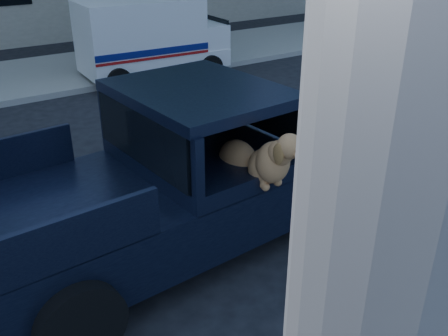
# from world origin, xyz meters

# --- Properties ---
(ground) EXTENTS (120.00, 120.00, 0.00)m
(ground) POSITION_xyz_m (0.00, 0.00, 0.00)
(ground) COLOR black
(ground) RESTS_ON ground
(far_sidewalk) EXTENTS (60.00, 4.00, 0.15)m
(far_sidewalk) POSITION_xyz_m (0.00, 9.20, 0.07)
(far_sidewalk) COLOR gray
(far_sidewalk) RESTS_ON ground
(lane_stripes) EXTENTS (21.60, 0.14, 0.01)m
(lane_stripes) POSITION_xyz_m (2.00, 3.40, 0.01)
(lane_stripes) COLOR silver
(lane_stripes) RESTS_ON ground
(pickup_truck) EXTENTS (5.83, 3.03, 2.04)m
(pickup_truck) POSITION_xyz_m (-0.33, 0.17, 0.69)
(pickup_truck) COLOR black
(pickup_truck) RESTS_ON ground
(mail_truck) EXTENTS (3.90, 2.12, 2.09)m
(mail_truck) POSITION_xyz_m (2.99, 7.50, 0.91)
(mail_truck) COLOR silver
(mail_truck) RESTS_ON ground
(parked_sedan) EXTENTS (2.88, 4.48, 1.40)m
(parked_sedan) POSITION_xyz_m (13.52, 7.13, 0.70)
(parked_sedan) COLOR black
(parked_sedan) RESTS_ON ground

